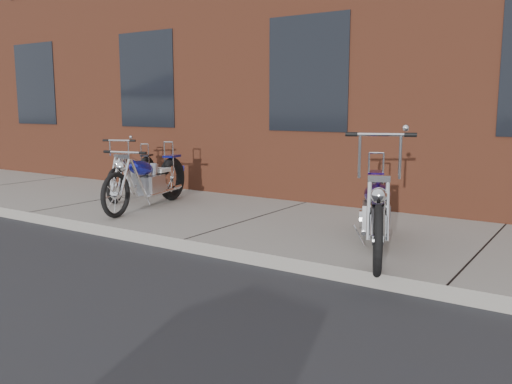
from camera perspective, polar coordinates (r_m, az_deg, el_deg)
The scene contains 6 objects.
ground at distance 6.45m, azimuth -7.57°, elevation -6.27°, with size 120.00×120.00×0.00m, color #272729.
sidewalk at distance 7.59m, azimuth -0.12°, elevation -3.29°, with size 22.00×3.00×0.15m, color gray.
building_brick at distance 13.52m, azimuth 16.18°, elevation 18.46°, with size 22.00×10.00×8.00m, color brown.
chopper_purple at distance 5.88m, azimuth 12.54°, elevation -2.20°, with size 0.99×2.18×1.30m.
chopper_blue at distance 8.45m, azimuth -11.26°, elevation 1.07°, with size 0.70×2.20×0.97m.
chopper_third at distance 9.60m, azimuth -12.79°, elevation 1.70°, with size 0.88×1.87×1.01m.
Camera 1 is at (4.11, -4.67, 1.68)m, focal length 38.00 mm.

